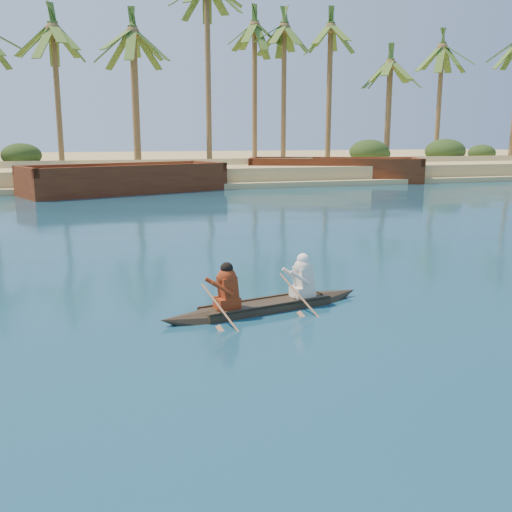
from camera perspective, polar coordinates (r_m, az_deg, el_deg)
name	(u,v)px	position (r m, az deg, el deg)	size (l,w,h in m)	color
sandy_embankment	(29,167)	(61.27, -21.73, 8.31)	(150.00, 51.00, 1.50)	#CBBA72
palm_grove	(12,76)	(49.56, -23.22, 16.24)	(110.00, 14.00, 16.00)	#356222
shrub_cluster	(16,167)	(45.91, -22.89, 8.18)	(100.00, 6.00, 2.40)	#1F3312
canoe	(266,299)	(11.24, 1.02, -4.28)	(4.43, 1.39, 1.21)	#32291B
barge_mid	(126,181)	(36.46, -12.83, 7.35)	(12.97, 7.90, 2.05)	#5D2C14
barge_right	(334,172)	(44.76, 7.82, 8.34)	(13.54, 8.94, 2.15)	#5D2C14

